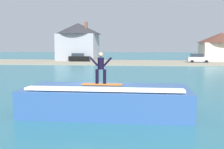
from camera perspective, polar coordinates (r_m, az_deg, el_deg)
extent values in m
plane|color=#2B6C7D|center=(15.86, -2.97, -6.74)|extent=(260.00, 260.00, 0.00)
cube|color=#325997|center=(14.57, -0.99, -5.21)|extent=(8.26, 3.94, 1.32)
cube|color=#325997|center=(13.97, -1.27, -2.64)|extent=(7.02, 1.77, 0.15)
cube|color=white|center=(13.19, -1.75, -3.00)|extent=(7.43, 0.71, 0.12)
cube|color=orange|center=(14.23, -2.00, -1.98)|extent=(2.02, 0.42, 0.06)
cube|color=black|center=(14.23, -2.00, -1.88)|extent=(1.86, 0.05, 0.01)
cylinder|color=black|center=(14.26, -3.03, -0.39)|extent=(0.16, 0.16, 0.72)
cylinder|color=black|center=(14.20, -1.50, -0.41)|extent=(0.16, 0.16, 0.72)
cylinder|color=black|center=(14.17, -2.28, 2.24)|extent=(0.32, 0.32, 0.59)
sphere|color=#CEAA8A|center=(14.15, -2.28, 4.03)|extent=(0.24, 0.24, 0.24)
cylinder|color=black|center=(14.22, -3.65, 2.61)|extent=(0.44, 0.10, 0.47)
cylinder|color=black|center=(14.12, -0.89, 2.60)|extent=(0.44, 0.10, 0.47)
cube|color=gray|center=(56.65, 4.11, 2.44)|extent=(120.00, 16.23, 0.16)
cube|color=black|center=(59.68, -6.51, 3.26)|extent=(4.43, 1.89, 0.90)
cube|color=#262D38|center=(59.73, -6.83, 3.99)|extent=(2.43, 1.70, 0.64)
cylinder|color=black|center=(60.36, -4.96, 2.87)|extent=(0.64, 0.22, 0.64)
cylinder|color=black|center=(58.42, -5.35, 2.77)|extent=(0.64, 0.22, 0.64)
cylinder|color=black|center=(61.01, -7.61, 2.87)|extent=(0.64, 0.22, 0.64)
cylinder|color=black|center=(59.09, -8.09, 2.77)|extent=(0.64, 0.22, 0.64)
cube|color=silver|center=(58.27, 17.03, 2.97)|extent=(4.14, 1.84, 0.90)
cube|color=#262D38|center=(58.19, 16.75, 3.74)|extent=(2.28, 1.66, 0.64)
cylinder|color=black|center=(59.50, 18.12, 2.56)|extent=(0.64, 0.22, 0.64)
cylinder|color=black|center=(57.60, 18.50, 2.45)|extent=(0.64, 0.22, 0.64)
cylinder|color=black|center=(59.03, 15.56, 2.61)|extent=(0.64, 0.22, 0.64)
cylinder|color=black|center=(57.12, 15.85, 2.50)|extent=(0.64, 0.22, 0.64)
cube|color=#9EA3AD|center=(64.37, -6.81, 5.41)|extent=(8.35, 8.22, 5.97)
cone|color=#2D2D33|center=(64.47, -6.85, 9.16)|extent=(10.35, 10.35, 2.47)
cube|color=brown|center=(62.84, -5.25, 9.72)|extent=(0.60, 0.60, 1.80)
cube|color=beige|center=(66.32, 21.10, 4.25)|extent=(8.38, 7.84, 4.06)
cone|color=brown|center=(66.32, 21.20, 6.95)|extent=(10.39, 10.39, 2.19)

